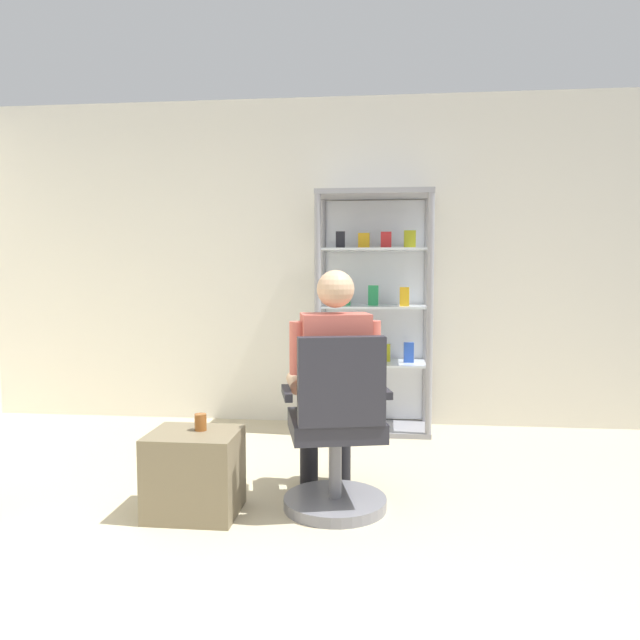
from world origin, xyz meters
TOP-DOWN VIEW (x-y plane):
  - ground_plane at (0.00, 0.00)m, footprint 7.20×7.20m
  - back_wall at (0.00, 3.00)m, footprint 6.00×0.10m
  - display_cabinet_main at (0.40, 2.76)m, footprint 0.90×0.45m
  - office_chair at (0.24, 1.02)m, footprint 0.61×0.58m
  - seated_shopkeeper at (0.20, 1.18)m, footprint 0.55×0.62m
  - storage_crate at (-0.50, 0.92)m, footprint 0.46×0.39m
  - tea_glass at (-0.48, 0.95)m, footprint 0.06×0.06m

SIDE VIEW (x-z plane):
  - ground_plane at x=0.00m, z-range 0.00..0.00m
  - storage_crate at x=-0.50m, z-range 0.00..0.44m
  - office_chair at x=0.24m, z-range -0.09..0.87m
  - tea_glass at x=-0.48m, z-range 0.44..0.53m
  - seated_shopkeeper at x=0.20m, z-range 0.07..1.36m
  - display_cabinet_main at x=0.40m, z-range 0.01..1.91m
  - back_wall at x=0.00m, z-range 0.00..2.70m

